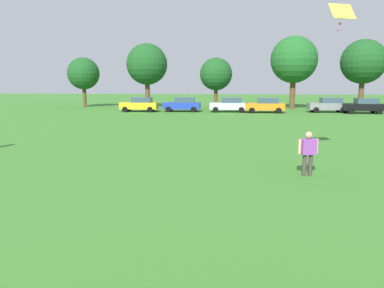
{
  "coord_description": "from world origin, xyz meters",
  "views": [
    {
      "loc": [
        3.11,
        0.54,
        3.36
      ],
      "look_at": [
        2.18,
        10.49,
        1.69
      ],
      "focal_mm": 34.45,
      "sensor_mm": 36.0,
      "label": 1
    }
  ],
  "objects_px": {
    "tree_center_left": "(216,74)",
    "tree_center_right": "(294,60)",
    "adult_bystander": "(308,150)",
    "kite": "(342,13)",
    "tree_far_left": "(83,74)",
    "tree_right": "(363,62)",
    "parked_car_blue_1": "(183,104)",
    "parked_car_silver_2": "(229,105)",
    "parked_car_gray_4": "(328,105)",
    "parked_car_yellow_0": "(140,104)",
    "parked_car_orange_3": "(265,105)",
    "tree_left": "(147,64)",
    "parked_car_black_5": "(364,106)"
  },
  "relations": [
    {
      "from": "adult_bystander",
      "to": "parked_car_orange_3",
      "type": "relative_size",
      "value": 0.38
    },
    {
      "from": "kite",
      "to": "parked_car_gray_4",
      "type": "height_order",
      "value": "kite"
    },
    {
      "from": "parked_car_silver_2",
      "to": "parked_car_gray_4",
      "type": "distance_m",
      "value": 11.28
    },
    {
      "from": "parked_car_yellow_0",
      "to": "tree_far_left",
      "type": "distance_m",
      "value": 12.64
    },
    {
      "from": "parked_car_gray_4",
      "to": "tree_center_left",
      "type": "relative_size",
      "value": 0.66
    },
    {
      "from": "parked_car_silver_2",
      "to": "tree_center_left",
      "type": "distance_m",
      "value": 7.18
    },
    {
      "from": "parked_car_silver_2",
      "to": "tree_right",
      "type": "xyz_separation_m",
      "value": [
        17.24,
        7.76,
        5.15
      ]
    },
    {
      "from": "parked_car_orange_3",
      "to": "adult_bystander",
      "type": "bearing_deg",
      "value": 87.23
    },
    {
      "from": "kite",
      "to": "tree_left",
      "type": "relative_size",
      "value": 0.13
    },
    {
      "from": "parked_car_blue_1",
      "to": "parked_car_silver_2",
      "type": "relative_size",
      "value": 1.0
    },
    {
      "from": "tree_far_left",
      "to": "tree_right",
      "type": "xyz_separation_m",
      "value": [
        37.18,
        0.75,
        1.43
      ]
    },
    {
      "from": "tree_far_left",
      "to": "parked_car_gray_4",
      "type": "bearing_deg",
      "value": -11.58
    },
    {
      "from": "tree_left",
      "to": "tree_right",
      "type": "distance_m",
      "value": 28.29
    },
    {
      "from": "tree_far_left",
      "to": "tree_left",
      "type": "bearing_deg",
      "value": -0.59
    },
    {
      "from": "parked_car_silver_2",
      "to": "tree_right",
      "type": "distance_m",
      "value": 19.59
    },
    {
      "from": "parked_car_yellow_0",
      "to": "parked_car_gray_4",
      "type": "height_order",
      "value": "same"
    },
    {
      "from": "tree_center_left",
      "to": "tree_center_right",
      "type": "xyz_separation_m",
      "value": [
        9.85,
        0.03,
        1.78
      ]
    },
    {
      "from": "adult_bystander",
      "to": "tree_right",
      "type": "distance_m",
      "value": 40.18
    },
    {
      "from": "parked_car_orange_3",
      "to": "tree_right",
      "type": "bearing_deg",
      "value": -147.63
    },
    {
      "from": "parked_car_silver_2",
      "to": "parked_car_blue_1",
      "type": "bearing_deg",
      "value": -1.95
    },
    {
      "from": "tree_left",
      "to": "tree_center_left",
      "type": "distance_m",
      "value": 9.44
    },
    {
      "from": "parked_car_orange_3",
      "to": "parked_car_black_5",
      "type": "bearing_deg",
      "value": -179.41
    },
    {
      "from": "kite",
      "to": "parked_car_silver_2",
      "type": "distance_m",
      "value": 28.01
    },
    {
      "from": "tree_far_left",
      "to": "parked_car_blue_1",
      "type": "bearing_deg",
      "value": -25.17
    },
    {
      "from": "kite",
      "to": "parked_car_yellow_0",
      "type": "distance_m",
      "value": 30.94
    },
    {
      "from": "adult_bystander",
      "to": "kite",
      "type": "bearing_deg",
      "value": -140.28
    },
    {
      "from": "parked_car_yellow_0",
      "to": "parked_car_silver_2",
      "type": "bearing_deg",
      "value": -177.81
    },
    {
      "from": "parked_car_blue_1",
      "to": "tree_right",
      "type": "distance_m",
      "value": 24.46
    },
    {
      "from": "parked_car_blue_1",
      "to": "tree_left",
      "type": "distance_m",
      "value": 10.03
    },
    {
      "from": "adult_bystander",
      "to": "kite",
      "type": "xyz_separation_m",
      "value": [
        1.49,
        2.14,
        5.08
      ]
    },
    {
      "from": "parked_car_orange_3",
      "to": "tree_center_right",
      "type": "xyz_separation_m",
      "value": [
        4.07,
        6.62,
        5.35
      ]
    },
    {
      "from": "adult_bystander",
      "to": "parked_car_blue_1",
      "type": "bearing_deg",
      "value": -90.17
    },
    {
      "from": "kite",
      "to": "parked_car_silver_2",
      "type": "xyz_separation_m",
      "value": [
        -4.14,
        27.21,
        -5.19
      ]
    },
    {
      "from": "parked_car_gray_4",
      "to": "adult_bystander",
      "type": "bearing_deg",
      "value": 73.96
    },
    {
      "from": "tree_left",
      "to": "parked_car_black_5",
      "type": "bearing_deg",
      "value": -16.04
    },
    {
      "from": "tree_far_left",
      "to": "tree_center_left",
      "type": "relative_size",
      "value": 1.03
    },
    {
      "from": "kite",
      "to": "tree_far_left",
      "type": "bearing_deg",
      "value": 125.14
    },
    {
      "from": "parked_car_silver_2",
      "to": "tree_far_left",
      "type": "xyz_separation_m",
      "value": [
        -19.95,
        7.0,
        3.71
      ]
    },
    {
      "from": "parked_car_silver_2",
      "to": "tree_center_left",
      "type": "relative_size",
      "value": 0.66
    },
    {
      "from": "parked_car_silver_2",
      "to": "tree_center_left",
      "type": "height_order",
      "value": "tree_center_left"
    },
    {
      "from": "parked_car_gray_4",
      "to": "tree_far_left",
      "type": "relative_size",
      "value": 0.64
    },
    {
      "from": "parked_car_black_5",
      "to": "tree_far_left",
      "type": "height_order",
      "value": "tree_far_left"
    },
    {
      "from": "parked_car_orange_3",
      "to": "tree_center_right",
      "type": "height_order",
      "value": "tree_center_right"
    },
    {
      "from": "parked_car_yellow_0",
      "to": "parked_car_orange_3",
      "type": "distance_m",
      "value": 14.44
    },
    {
      "from": "tree_right",
      "to": "parked_car_blue_1",
      "type": "bearing_deg",
      "value": -161.54
    },
    {
      "from": "tree_left",
      "to": "tree_far_left",
      "type": "bearing_deg",
      "value": 179.41
    },
    {
      "from": "tree_center_left",
      "to": "tree_right",
      "type": "relative_size",
      "value": 0.74
    },
    {
      "from": "parked_car_black_5",
      "to": "parked_car_yellow_0",
      "type": "bearing_deg",
      "value": -0.23
    },
    {
      "from": "parked_car_black_5",
      "to": "tree_left",
      "type": "relative_size",
      "value": 0.5
    },
    {
      "from": "parked_car_yellow_0",
      "to": "parked_car_orange_3",
      "type": "height_order",
      "value": "same"
    }
  ]
}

